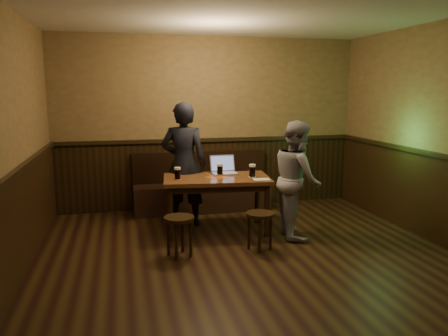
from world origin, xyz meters
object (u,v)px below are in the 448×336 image
Objects in this scene: bench at (202,191)px; person_grey at (297,179)px; stool_left at (179,225)px; laptop at (224,169)px; pint_mid at (220,170)px; pint_right at (252,171)px; pub_table at (217,184)px; pint_left at (178,173)px; person_suit at (184,164)px; stool_right at (260,220)px.

person_grey is (1.00, -1.53, 0.46)m from bench.
stool_left is 1.30× the size of laptop.
pint_right reaches higher than pint_mid.
pint_right is at bearing -48.04° from laptop.
pint_left reaches higher than pub_table.
person_suit is at bearing 144.04° from pint_mid.
stool_right is 1.18m from laptop.
bench is at bearing 65.05° from pint_left.
pub_table is 0.97× the size of person_grey.
pub_table is 0.62m from person_suit.
bench is 1.42× the size of person_grey.
pub_table is 1.07m from stool_left.
person_grey reaches higher than pint_right.
bench is 12.42× the size of pint_right.
pint_right is 0.11× the size of person_grey.
person_grey reaches higher than pint_mid.
pub_table is 3.14× the size of stool_left.
pint_left is 1.02m from pint_right.
stool_left is at bearing 111.42° from person_grey.
bench is at bearing 93.90° from pint_mid.
stool_right is at bearing -0.79° from stool_left.
bench is at bearing 100.41° from stool_right.
person_suit is (-0.39, 0.43, 0.23)m from pub_table.
pint_right is at bearing 32.95° from stool_left.
pub_table reaches higher than stool_left.
stool_right is at bearing -81.27° from laptop.
pub_table is 0.95m from stool_right.
stool_right is 0.88m from pint_right.
bench reaches higher than stool_right.
stool_right is 1.55m from person_suit.
bench reaches higher than stool_left.
stool_right is (0.36, -1.95, 0.06)m from bench.
bench is at bearing 97.73° from laptop.
bench is at bearing 96.24° from pub_table.
stool_left is at bearing -127.37° from pint_mid.
person_suit reaches higher than stool_left.
stool_right is (0.99, -0.01, -0.01)m from stool_left.
person_grey is (1.39, -0.84, -0.12)m from person_suit.
stool_right is 0.87m from person_grey.
laptop is at bearing 21.61° from pint_left.
laptop is at bearing 62.81° from pub_table.
bench reaches higher than pint_mid.
pint_mid is at bearing 12.72° from pint_left.
pint_right is 0.48× the size of laptop.
bench is 13.18× the size of pint_left.
person_suit reaches higher than person_grey.
stool_left reaches higher than stool_right.
laptop is 0.58m from person_suit.
pint_right is (0.48, -0.10, 0.19)m from pub_table.
person_grey reaches higher than stool_right.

